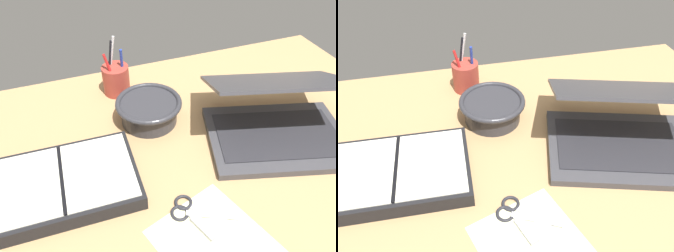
{
  "view_description": "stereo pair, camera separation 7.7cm",
  "coord_description": "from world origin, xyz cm",
  "views": [
    {
      "loc": [
        -20.36,
        -44.69,
        59.85
      ],
      "look_at": [
        -0.39,
        9.64,
        9.0
      ],
      "focal_mm": 35.0,
      "sensor_mm": 36.0,
      "label": 1
    },
    {
      "loc": [
        -12.97,
        -46.86,
        59.85
      ],
      "look_at": [
        -0.39,
        9.64,
        9.0
      ],
      "focal_mm": 35.0,
      "sensor_mm": 36.0,
      "label": 2
    }
  ],
  "objects": [
    {
      "name": "usb_drive",
      "position": [
        -1.71,
        -14.03,
        2.5
      ],
      "size": [
        3.91,
        7.32,
        1.0
      ],
      "rotation": [
        0.0,
        0.0,
        0.34
      ],
      "color": "#99999E",
      "rests_on": "desk_top"
    },
    {
      "name": "bowl",
      "position": [
        -1.58,
        21.15,
        5.72
      ],
      "size": [
        17.58,
        17.58,
        6.67
      ],
      "color": "#2D2D33",
      "rests_on": "desk_top"
    },
    {
      "name": "desk_top",
      "position": [
        0.0,
        0.0,
        1.0
      ],
      "size": [
        140.0,
        100.0,
        2.0
      ],
      "primitive_type": "cube",
      "color": "tan",
      "rests_on": "ground"
    },
    {
      "name": "planner",
      "position": [
        -26.09,
        5.14,
        3.95
      ],
      "size": [
        32.62,
        22.28,
        4.08
      ],
      "rotation": [
        0.0,
        0.0,
        -0.03
      ],
      "color": "black",
      "rests_on": "desk_top"
    },
    {
      "name": "scissors",
      "position": [
        -2.66,
        -9.37,
        2.34
      ],
      "size": [
        12.85,
        11.37,
        0.8
      ],
      "rotation": [
        0.0,
        0.0,
        -0.66
      ],
      "color": "#B7B7BC",
      "rests_on": "desk_top"
    },
    {
      "name": "laptop",
      "position": [
        27.18,
        5.03,
        7.18
      ],
      "size": [
        41.59,
        38.97,
        18.38
      ],
      "rotation": [
        0.0,
        0.0,
        -0.28
      ],
      "color": "#38383D",
      "rests_on": "desk_top"
    },
    {
      "name": "pen_cup",
      "position": [
        -6.61,
        37.27,
        6.58
      ],
      "size": [
        7.84,
        7.84,
        16.9
      ],
      "color": "#9E382D",
      "rests_on": "desk_top"
    }
  ]
}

